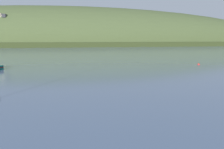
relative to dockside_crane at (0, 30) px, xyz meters
name	(u,v)px	position (x,y,z in m)	size (l,w,h in m)	color
far_shoreline_hill	(76,45)	(53.72, 31.30, -11.89)	(548.81, 137.20, 66.72)	#35401E
dockside_crane	(0,30)	(0.00, 0.00, 0.00)	(17.71, 4.92, 23.77)	#4C4C51
mooring_buoy_midchannel	(199,65)	(80.14, -139.53, -12.00)	(0.52, 0.52, 0.60)	red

